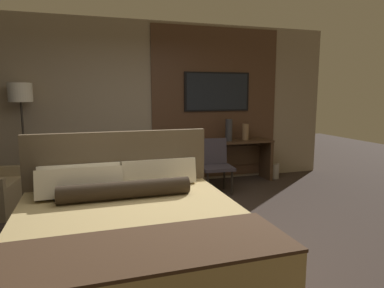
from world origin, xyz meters
name	(u,v)px	position (x,y,z in m)	size (l,w,h in m)	color
ground_plane	(180,246)	(0.00, 0.00, 0.00)	(16.00, 16.00, 0.00)	#332823
wall_back_tv_panel	(150,104)	(0.19, 2.59, 1.40)	(7.20, 0.09, 2.80)	gray
bed	(131,238)	(-0.56, -0.42, 0.35)	(1.98, 2.10, 1.18)	#33281E
desk	(220,154)	(1.41, 2.34, 0.51)	(1.89, 0.46, 0.75)	#422D1E
tv	(217,92)	(1.41, 2.52, 1.62)	(1.24, 0.04, 0.70)	black
desk_chair	(215,161)	(1.09, 1.78, 0.50)	(0.53, 0.53, 0.86)	#38333D
floor_lamp	(21,102)	(-1.78, 2.34, 1.47)	(0.34, 0.34, 1.75)	#282623
vase_tall	(229,130)	(1.54, 2.27, 0.94)	(0.12, 0.12, 0.39)	#333338
vase_short	(245,132)	(1.90, 2.33, 0.89)	(0.12, 0.12, 0.29)	#846647
book	(210,140)	(1.20, 2.33, 0.76)	(0.23, 0.17, 0.03)	maroon
waste_bin	(273,171)	(2.47, 2.27, 0.14)	(0.22, 0.22, 0.28)	gray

